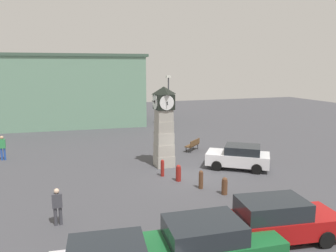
% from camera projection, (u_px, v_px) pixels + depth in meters
% --- Properties ---
extents(ground_plane, '(82.50, 82.50, 0.00)m').
position_uv_depth(ground_plane, '(189.00, 175.00, 19.80)').
color(ground_plane, '#424247').
extents(clock_tower, '(1.49, 1.50, 5.25)m').
position_uv_depth(clock_tower, '(164.00, 127.00, 21.24)').
color(clock_tower, '#9F9A90').
rests_on(clock_tower, ground_plane).
extents(bollard_near_tower, '(0.30, 0.30, 0.91)m').
position_uv_depth(bollard_near_tower, '(225.00, 186.00, 16.79)').
color(bollard_near_tower, brown).
rests_on(bollard_near_tower, ground_plane).
extents(bollard_mid_row, '(0.24, 0.24, 1.01)m').
position_uv_depth(bollard_mid_row, '(201.00, 179.00, 17.60)').
color(bollard_mid_row, brown).
rests_on(bollard_mid_row, ground_plane).
extents(bollard_far_row, '(0.30, 0.30, 0.97)m').
position_uv_depth(bollard_far_row, '(178.00, 173.00, 18.76)').
color(bollard_far_row, maroon).
rests_on(bollard_far_row, ground_plane).
extents(bollard_end_row, '(0.21, 0.21, 1.03)m').
position_uv_depth(bollard_end_row, '(162.00, 168.00, 19.58)').
color(bollard_end_row, maroon).
rests_on(bollard_end_row, ground_plane).
extents(car_near_tower, '(4.62, 2.33, 1.56)m').
position_uv_depth(car_near_tower, '(210.00, 242.00, 10.80)').
color(car_near_tower, '#19602D').
rests_on(car_near_tower, ground_plane).
extents(car_by_building, '(4.69, 2.34, 1.65)m').
position_uv_depth(car_by_building, '(277.00, 220.00, 12.26)').
color(car_by_building, '#A51111').
rests_on(car_by_building, ground_plane).
extents(car_far_lot, '(4.30, 3.81, 1.53)m').
position_uv_depth(car_far_lot, '(239.00, 157.00, 21.08)').
color(car_far_lot, silver).
rests_on(car_far_lot, ground_plane).
extents(bench, '(1.55, 1.45, 0.90)m').
position_uv_depth(bench, '(193.00, 144.00, 25.50)').
color(bench, brown).
rests_on(bench, ground_plane).
extents(pedestrian_crossing_lot, '(0.40, 0.24, 1.74)m').
position_uv_depth(pedestrian_crossing_lot, '(2.00, 146.00, 22.89)').
color(pedestrian_crossing_lot, '#264CA5').
rests_on(pedestrian_crossing_lot, ground_plane).
extents(pedestrian_by_cars, '(0.41, 0.25, 1.59)m').
position_uv_depth(pedestrian_by_cars, '(57.00, 204.00, 13.45)').
color(pedestrian_by_cars, '#3F3F47').
rests_on(pedestrian_by_cars, ground_plane).
extents(street_lamp_near_road, '(0.50, 0.24, 5.55)m').
position_uv_depth(street_lamp_near_road, '(168.00, 97.00, 36.02)').
color(street_lamp_near_road, '#333338').
rests_on(street_lamp_near_road, ground_plane).
extents(warehouse_blue_far, '(20.14, 10.52, 7.82)m').
position_uv_depth(warehouse_blue_far, '(56.00, 90.00, 36.90)').
color(warehouse_blue_far, gray).
rests_on(warehouse_blue_far, ground_plane).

